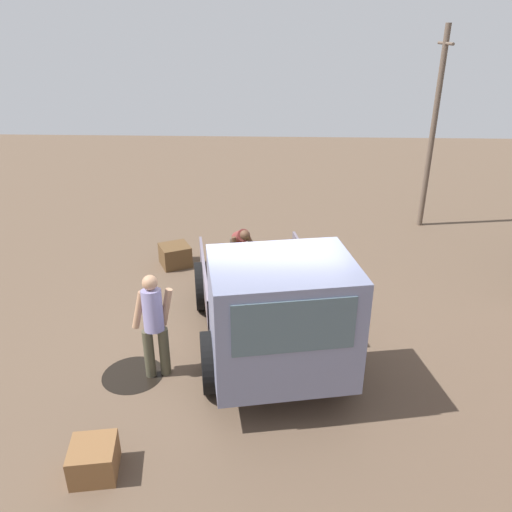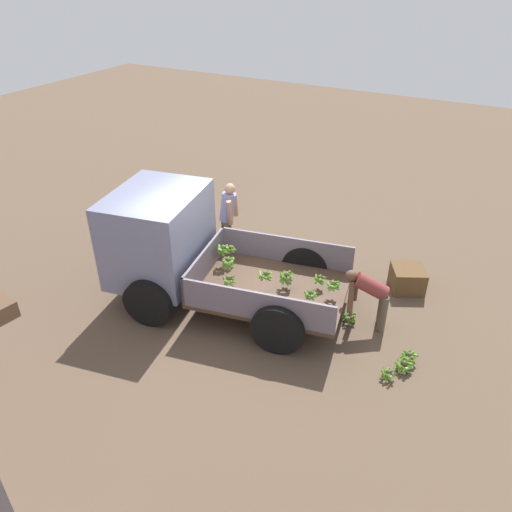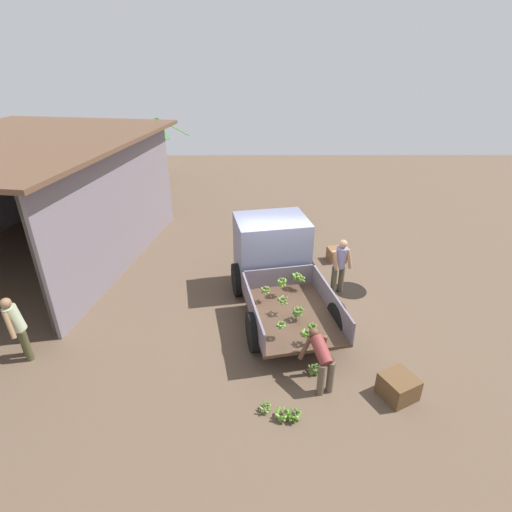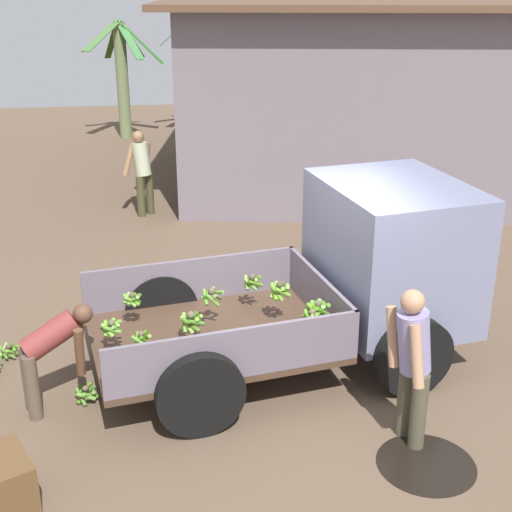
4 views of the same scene
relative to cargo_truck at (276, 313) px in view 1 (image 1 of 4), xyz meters
name	(u,v)px [view 1 (image 1 of 4)]	position (x,y,z in m)	size (l,w,h in m)	color
ground	(261,345)	(-0.81, -0.25, -1.14)	(36.00, 36.00, 0.00)	brown
mud_patch_0	(133,375)	(0.09, -2.24, -1.13)	(0.96, 0.96, 0.01)	black
cargo_truck	(276,313)	(0.00, 0.00, 0.00)	(4.68, 2.87, 2.14)	#483325
utility_pole	(433,128)	(-6.76, 3.95, 1.51)	(1.14, 0.14, 5.08)	brown
person_foreground_visitor	(154,322)	(0.01, -1.85, -0.20)	(0.47, 0.66, 1.69)	#4B4734
person_worker_loading	(240,243)	(-3.58, -0.79, -0.42)	(0.82, 0.73, 1.16)	brown
banana_bunch_on_ground_0	(243,274)	(-3.26, -0.73, -1.02)	(0.28, 0.29, 0.22)	brown
banana_bunch_on_ground_1	(292,256)	(-4.29, 0.36, -1.02)	(0.24, 0.24, 0.20)	brown
banana_bunch_on_ground_2	(269,251)	(-4.49, -0.18, -1.01)	(0.30, 0.29, 0.23)	#4A4330
banana_bunch_on_ground_3	(278,252)	(-4.47, 0.04, -1.02)	(0.30, 0.30, 0.21)	brown
wooden_crate_0	(175,255)	(-3.91, -2.32, -0.89)	(0.63, 0.63, 0.48)	brown
wooden_crate_1	(94,460)	(1.98, -2.19, -0.92)	(0.54, 0.54, 0.42)	brown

